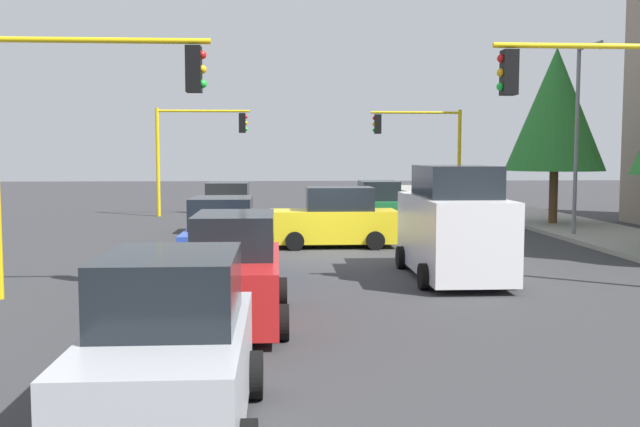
{
  "coord_description": "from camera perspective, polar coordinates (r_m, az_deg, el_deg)",
  "views": [
    {
      "loc": [
        21.05,
        -1.61,
        3.04
      ],
      "look_at": [
        -0.86,
        -0.31,
        1.2
      ],
      "focal_mm": 39.57,
      "sensor_mm": 36.0,
      "label": 1
    }
  ],
  "objects": [
    {
      "name": "car_green",
      "position": [
        28.82,
        4.71,
        0.51
      ],
      "size": [
        4.06,
        2.0,
        1.98
      ],
      "color": "#1E7238",
      "rests_on": "ground"
    },
    {
      "name": "ground_plane",
      "position": [
        21.33,
        0.96,
        -3.4
      ],
      "size": [
        120.0,
        120.0,
        0.0
      ],
      "primitive_type": "plane",
      "color": "#353538"
    },
    {
      "name": "tree_roadside_mid",
      "position": [
        31.34,
        18.53,
        7.98
      ],
      "size": [
        4.1,
        4.1,
        7.5
      ],
      "color": "brown",
      "rests_on": "ground"
    },
    {
      "name": "lane_arrow_near",
      "position": [
        10.11,
        -11.44,
        -12.79
      ],
      "size": [
        2.4,
        1.1,
        1.1
      ],
      "color": "silver",
      "rests_on": "ground"
    },
    {
      "name": "street_lamp_curbside",
      "position": [
        26.96,
        20.41,
        7.27
      ],
      "size": [
        2.15,
        0.28,
        7.0
      ],
      "color": "slate",
      "rests_on": "ground"
    },
    {
      "name": "car_orange",
      "position": [
        27.15,
        -7.46,
        0.22
      ],
      "size": [
        3.7,
        2.09,
        1.98
      ],
      "color": "orange",
      "rests_on": "ground"
    },
    {
      "name": "traffic_signal_far_right",
      "position": [
        35.29,
        -10.01,
        5.92
      ],
      "size": [
        0.36,
        4.59,
        5.31
      ],
      "color": "yellow",
      "rests_on": "ground"
    },
    {
      "name": "car_blue",
      "position": [
        17.74,
        -7.96,
        -2.2
      ],
      "size": [
        3.71,
        2.02,
        1.98
      ],
      "color": "blue",
      "rests_on": "ground"
    },
    {
      "name": "traffic_signal_near_right",
      "position": [
        15.62,
        -18.68,
        7.81
      ],
      "size": [
        0.36,
        4.59,
        5.55
      ],
      "color": "yellow",
      "rests_on": "ground"
    },
    {
      "name": "traffic_signal_far_left",
      "position": [
        35.8,
        8.31,
        5.89
      ],
      "size": [
        0.36,
        4.59,
        5.28
      ],
      "color": "yellow",
      "rests_on": "ground"
    },
    {
      "name": "delivery_van_white",
      "position": [
        17.59,
        10.69,
        -1.03
      ],
      "size": [
        4.8,
        2.22,
        2.77
      ],
      "color": "white",
      "rests_on": "ground"
    },
    {
      "name": "sidewalk_kerb",
      "position": [
        28.88,
        21.41,
        -1.43
      ],
      "size": [
        80.0,
        4.0,
        0.15
      ],
      "primitive_type": "cube",
      "color": "gray",
      "rests_on": "ground"
    },
    {
      "name": "car_red",
      "position": [
        12.88,
        -6.93,
        -4.83
      ],
      "size": [
        4.07,
        1.93,
        1.98
      ],
      "color": "red",
      "rests_on": "ground"
    },
    {
      "name": "traffic_signal_near_left",
      "position": [
        16.75,
        22.58,
        7.43
      ],
      "size": [
        0.36,
        4.59,
        5.53
      ],
      "color": "yellow",
      "rests_on": "ground"
    },
    {
      "name": "car_yellow",
      "position": [
        23.23,
        1.19,
        -0.5
      ],
      "size": [
        1.97,
        4.15,
        1.98
      ],
      "color": "yellow",
      "rests_on": "ground"
    },
    {
      "name": "car_silver",
      "position": [
        7.91,
        -12.05,
        -11.08
      ],
      "size": [
        3.69,
        1.95,
        1.98
      ],
      "color": "#B2B5BA",
      "rests_on": "ground"
    }
  ]
}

